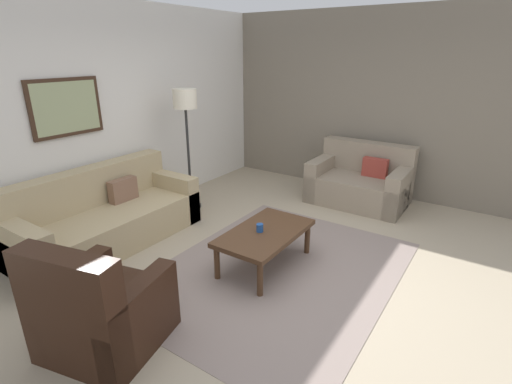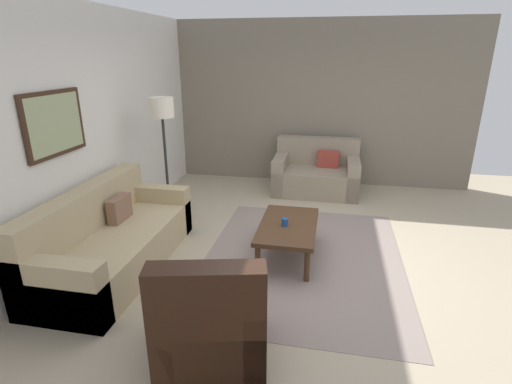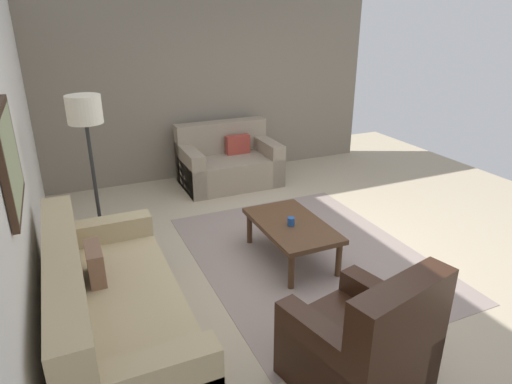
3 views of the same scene
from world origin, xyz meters
name	(u,v)px [view 1 (image 1 of 3)]	position (x,y,z in m)	size (l,w,h in m)	color
ground_plane	(278,271)	(0.00, 0.00, 0.00)	(8.00, 8.00, 0.00)	tan
rear_partition	(106,116)	(0.00, 2.60, 1.40)	(6.00, 0.12, 2.80)	silver
stone_feature_panel	(379,105)	(3.00, 0.00, 1.40)	(0.12, 5.20, 2.80)	slate
area_rug	(278,271)	(0.00, 0.00, 0.00)	(2.90, 2.24, 0.01)	gray
couch_main	(104,218)	(-0.56, 2.10, 0.30)	(2.16, 0.91, 0.88)	tan
couch_loveseat	(361,182)	(2.44, -0.01, 0.30)	(0.92, 1.40, 0.88)	gray
armchair_leather	(99,316)	(-1.71, 0.56, 0.31)	(0.96, 0.96, 0.95)	black
coffee_table	(265,235)	(0.03, 0.19, 0.36)	(1.10, 0.64, 0.41)	#472D1C
cup	(260,228)	(-0.01, 0.22, 0.45)	(0.07, 0.07, 0.09)	#1E478C
lamp_standing	(186,111)	(0.80, 1.97, 1.41)	(0.32, 0.32, 1.71)	black
framed_artwork	(66,107)	(-0.56, 2.51, 1.58)	(0.85, 0.04, 0.65)	#382316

